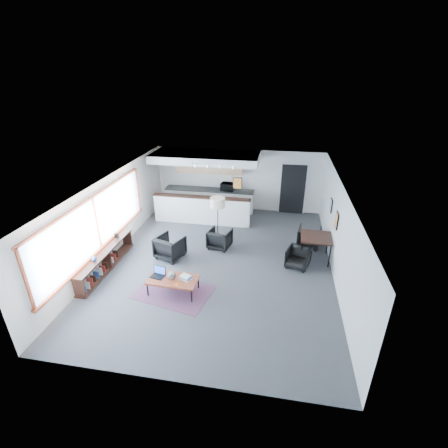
% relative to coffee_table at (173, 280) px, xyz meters
% --- Properties ---
extents(room, '(7.02, 9.02, 2.62)m').
position_rel_coffee_table_xyz_m(room, '(0.93, 1.76, 0.90)').
color(room, '#454548').
rests_on(room, ground).
extents(window, '(0.10, 5.95, 1.66)m').
position_rel_coffee_table_xyz_m(window, '(-2.54, 0.86, 1.05)').
color(window, '#8CBFFF').
rests_on(window, room).
extents(console, '(0.35, 3.00, 0.80)m').
position_rel_coffee_table_xyz_m(console, '(-2.37, 0.71, -0.08)').
color(console, '#331A12').
rests_on(console, floor).
extents(kitchenette, '(4.20, 1.96, 2.60)m').
position_rel_coffee_table_xyz_m(kitchenette, '(-0.27, 5.47, 0.97)').
color(kitchenette, white).
rests_on(kitchenette, floor).
extents(doorway, '(1.10, 0.12, 2.15)m').
position_rel_coffee_table_xyz_m(doorway, '(3.23, 6.18, 0.67)').
color(doorway, black).
rests_on(doorway, room).
extents(track_light, '(1.60, 0.07, 0.15)m').
position_rel_coffee_table_xyz_m(track_light, '(0.34, 3.96, 2.12)').
color(track_light, silver).
rests_on(track_light, room).
extents(wall_art_lower, '(0.03, 0.38, 0.48)m').
position_rel_coffee_table_xyz_m(wall_art_lower, '(4.39, 2.16, 1.15)').
color(wall_art_lower, black).
rests_on(wall_art_lower, room).
extents(wall_art_upper, '(0.03, 0.34, 0.44)m').
position_rel_coffee_table_xyz_m(wall_art_upper, '(4.39, 3.46, 1.10)').
color(wall_art_upper, black).
rests_on(wall_art_upper, room).
extents(kilim_rug, '(2.26, 1.76, 0.01)m').
position_rel_coffee_table_xyz_m(kilim_rug, '(0.00, -0.00, -0.40)').
color(kilim_rug, '#562F47').
rests_on(kilim_rug, floor).
extents(coffee_table, '(1.37, 0.78, 0.44)m').
position_rel_coffee_table_xyz_m(coffee_table, '(0.00, 0.00, 0.00)').
color(coffee_table, maroon).
rests_on(coffee_table, floor).
extents(laptop, '(0.41, 0.36, 0.26)m').
position_rel_coffee_table_xyz_m(laptop, '(-0.43, 0.08, 0.11)').
color(laptop, black).
rests_on(laptop, coffee_table).
extents(ceramic_pot, '(0.23, 0.23, 0.23)m').
position_rel_coffee_table_xyz_m(ceramic_pot, '(-0.02, -0.00, 0.15)').
color(ceramic_pot, gray).
rests_on(ceramic_pot, coffee_table).
extents(book_stack, '(0.39, 0.36, 0.10)m').
position_rel_coffee_table_xyz_m(book_stack, '(0.35, 0.07, 0.08)').
color(book_stack, silver).
rests_on(book_stack, coffee_table).
extents(coaster, '(0.11, 0.11, 0.01)m').
position_rel_coffee_table_xyz_m(coaster, '(0.17, -0.23, 0.04)').
color(coaster, '#E5590C').
rests_on(coaster, coffee_table).
extents(armchair_left, '(1.00, 0.97, 0.82)m').
position_rel_coffee_table_xyz_m(armchair_left, '(-0.67, 1.76, 0.00)').
color(armchair_left, black).
rests_on(armchair_left, floor).
extents(armchair_right, '(0.84, 0.80, 0.73)m').
position_rel_coffee_table_xyz_m(armchair_right, '(0.79, 2.67, -0.04)').
color(armchair_right, black).
rests_on(armchair_right, floor).
extents(floor_lamp, '(0.63, 0.63, 1.74)m').
position_rel_coffee_table_xyz_m(floor_lamp, '(0.68, 2.90, 1.10)').
color(floor_lamp, black).
rests_on(floor_lamp, floor).
extents(dining_table, '(0.98, 0.98, 0.80)m').
position_rel_coffee_table_xyz_m(dining_table, '(3.93, 2.47, 0.33)').
color(dining_table, '#331A12').
rests_on(dining_table, floor).
extents(dining_chair_near, '(0.71, 0.69, 0.59)m').
position_rel_coffee_table_xyz_m(dining_chair_near, '(3.39, 1.90, -0.11)').
color(dining_chair_near, black).
rests_on(dining_chair_near, floor).
extents(dining_chair_far, '(0.72, 0.69, 0.64)m').
position_rel_coffee_table_xyz_m(dining_chair_far, '(3.80, 3.29, -0.08)').
color(dining_chair_far, black).
rests_on(dining_chair_far, floor).
extents(microwave, '(0.60, 0.39, 0.38)m').
position_rel_coffee_table_xyz_m(microwave, '(0.53, 5.91, 0.72)').
color(microwave, black).
rests_on(microwave, kitchenette).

